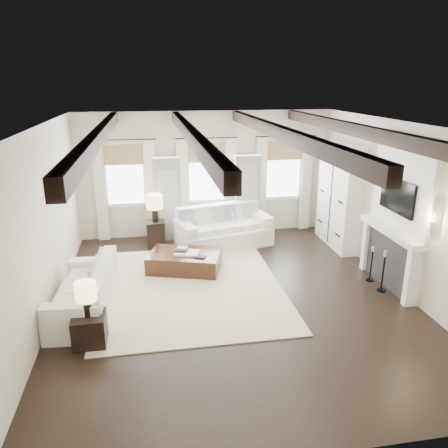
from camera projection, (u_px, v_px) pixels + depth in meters
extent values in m
plane|color=black|center=(234.00, 298.00, 8.26)|extent=(7.50, 7.50, 0.00)
cube|color=beige|center=(206.00, 174.00, 11.27)|extent=(6.50, 0.04, 3.20)
cube|color=beige|center=(308.00, 330.00, 4.25)|extent=(6.50, 0.04, 3.20)
cube|color=beige|center=(42.00, 227.00, 7.23)|extent=(0.04, 7.50, 3.20)
cube|color=beige|center=(402.00, 208.00, 8.29)|extent=(0.04, 7.50, 3.20)
cube|color=white|center=(235.00, 126.00, 7.26)|extent=(6.50, 7.50, 0.04)
cube|color=black|center=(99.00, 136.00, 6.94)|extent=(0.16, 7.40, 0.22)
cube|color=black|center=(190.00, 134.00, 7.17)|extent=(0.16, 7.40, 0.22)
cube|color=black|center=(278.00, 132.00, 7.42)|extent=(0.16, 7.40, 0.22)
cube|color=black|center=(358.00, 130.00, 7.65)|extent=(0.16, 7.40, 0.22)
cube|color=white|center=(125.00, 176.00, 10.89)|extent=(0.90, 0.03, 1.45)
cube|color=#A18250|center=(123.00, 155.00, 10.67)|extent=(0.94, 0.04, 0.50)
cube|color=silver|center=(101.00, 192.00, 10.82)|extent=(0.28, 0.08, 2.50)
cube|color=silver|center=(151.00, 190.00, 11.02)|extent=(0.28, 0.08, 2.50)
cylinder|color=black|center=(122.00, 140.00, 10.51)|extent=(1.60, 0.02, 0.02)
cube|color=white|center=(206.00, 173.00, 11.22)|extent=(0.90, 0.03, 1.45)
cube|color=#A18250|center=(206.00, 153.00, 11.00)|extent=(0.94, 0.04, 0.50)
cube|color=silver|center=(183.00, 189.00, 11.15)|extent=(0.28, 0.08, 2.50)
cube|color=silver|center=(231.00, 187.00, 11.35)|extent=(0.28, 0.08, 2.50)
cylinder|color=black|center=(207.00, 138.00, 10.84)|extent=(1.60, 0.02, 0.02)
cube|color=white|center=(283.00, 170.00, 11.56)|extent=(0.90, 0.03, 1.45)
cube|color=#A18250|center=(285.00, 150.00, 11.33)|extent=(0.94, 0.04, 0.50)
cube|color=silver|center=(261.00, 186.00, 11.48)|extent=(0.28, 0.08, 2.50)
cube|color=silver|center=(306.00, 184.00, 11.68)|extent=(0.28, 0.08, 2.50)
cylinder|color=black|center=(286.00, 136.00, 11.17)|extent=(1.60, 0.02, 0.02)
cube|color=#AAA098|center=(168.00, 201.00, 11.08)|extent=(0.64, 0.38, 2.00)
cube|color=#B2B7BA|center=(168.00, 197.00, 10.85)|extent=(0.48, 0.02, 1.40)
cube|color=#AAA098|center=(166.00, 159.00, 10.75)|extent=(0.70, 0.42, 0.12)
cube|color=#AAA098|center=(246.00, 197.00, 11.42)|extent=(0.64, 0.38, 2.00)
cube|color=#B2B7BA|center=(248.00, 194.00, 11.18)|extent=(0.48, 0.02, 1.40)
cube|color=#AAA098|center=(247.00, 157.00, 11.08)|extent=(0.70, 0.42, 0.12)
cube|color=#242426|center=(391.00, 260.00, 8.60)|extent=(0.18, 1.50, 1.10)
cube|color=black|center=(389.00, 267.00, 8.64)|extent=(0.10, 0.90, 0.70)
cube|color=white|center=(413.00, 277.00, 7.83)|extent=(0.26, 0.14, 1.10)
cube|color=white|center=(369.00, 245.00, 9.36)|extent=(0.26, 0.14, 1.10)
cube|color=white|center=(391.00, 231.00, 8.40)|extent=(0.32, 1.90, 0.12)
cube|color=white|center=(403.00, 183.00, 8.12)|extent=(0.10, 1.90, 1.80)
cube|color=black|center=(398.00, 196.00, 8.19)|extent=(0.07, 1.10, 0.64)
cylinder|color=#FFD899|center=(432.00, 218.00, 7.24)|extent=(0.10, 0.10, 0.14)
cube|color=silver|center=(339.00, 196.00, 10.56)|extent=(0.40, 1.70, 2.50)
cube|color=black|center=(331.00, 196.00, 10.53)|extent=(0.01, 0.02, 2.40)
cube|color=beige|center=(190.00, 287.00, 8.67)|extent=(3.55, 4.16, 0.02)
cube|color=white|center=(224.00, 237.00, 10.80)|extent=(2.46, 1.56, 0.43)
cube|color=white|center=(218.00, 214.00, 10.99)|extent=(2.16, 0.77, 0.54)
cube|color=white|center=(185.00, 229.00, 10.30)|extent=(0.52, 1.02, 0.28)
cube|color=white|center=(260.00, 219.00, 11.07)|extent=(0.52, 1.02, 0.28)
cube|color=white|center=(201.00, 230.00, 10.41)|extent=(0.75, 0.78, 0.15)
cube|color=white|center=(225.00, 227.00, 10.66)|extent=(0.75, 0.78, 0.15)
cube|color=white|center=(248.00, 223.00, 10.90)|extent=(0.75, 0.78, 0.15)
cube|color=#668BA6|center=(190.00, 219.00, 10.50)|extent=(0.50, 0.34, 0.47)
cube|color=silver|center=(202.00, 217.00, 10.63)|extent=(0.50, 0.34, 0.47)
cube|color=beige|center=(214.00, 216.00, 10.75)|extent=(0.50, 0.34, 0.47)
cube|color=#668BA6|center=(226.00, 214.00, 10.88)|extent=(0.50, 0.34, 0.47)
cube|color=silver|center=(238.00, 213.00, 11.01)|extent=(0.50, 0.34, 0.47)
cube|color=beige|center=(250.00, 211.00, 11.13)|extent=(0.50, 0.34, 0.47)
cube|color=white|center=(85.00, 303.00, 7.67)|extent=(1.08, 2.13, 0.39)
cube|color=white|center=(103.00, 279.00, 7.56)|extent=(0.35, 1.98, 0.49)
cube|color=white|center=(92.00, 265.00, 8.42)|extent=(0.90, 0.32, 0.26)
cube|color=white|center=(71.00, 312.00, 6.71)|extent=(0.90, 0.32, 0.26)
cube|color=white|center=(87.00, 275.00, 8.12)|extent=(0.63, 0.59, 0.14)
cube|color=white|center=(80.00, 289.00, 7.58)|extent=(0.63, 0.59, 0.14)
cube|color=white|center=(73.00, 305.00, 7.04)|extent=(0.63, 0.59, 0.14)
cube|color=#668BA6|center=(100.00, 261.00, 8.23)|extent=(0.24, 0.43, 0.43)
cube|color=silver|center=(97.00, 269.00, 7.89)|extent=(0.24, 0.43, 0.43)
cube|color=beige|center=(93.00, 278.00, 7.54)|extent=(0.24, 0.43, 0.43)
cube|color=#668BA6|center=(89.00, 287.00, 7.19)|extent=(0.24, 0.43, 0.43)
cube|color=silver|center=(85.00, 298.00, 6.84)|extent=(0.24, 0.43, 0.43)
cube|color=black|center=(185.00, 262.00, 9.41)|extent=(1.72, 1.35, 0.39)
cube|color=white|center=(187.00, 253.00, 9.31)|extent=(0.59, 0.51, 0.04)
cube|color=#262628|center=(181.00, 250.00, 9.34)|extent=(0.31, 0.27, 0.04)
cube|color=beige|center=(182.00, 248.00, 9.38)|extent=(0.26, 0.23, 0.03)
cube|color=#262628|center=(200.00, 257.00, 9.12)|extent=(0.28, 0.24, 0.03)
cube|color=black|center=(90.00, 330.00, 6.74)|extent=(0.50, 0.50, 0.50)
cylinder|color=black|center=(87.00, 308.00, 6.62)|extent=(0.13, 0.13, 0.27)
cylinder|color=#F9D89E|center=(86.00, 291.00, 6.54)|extent=(0.33, 0.33, 0.29)
cube|color=black|center=(156.00, 234.00, 10.70)|extent=(0.44, 0.44, 0.65)
cylinder|color=black|center=(155.00, 215.00, 10.54)|extent=(0.15, 0.15, 0.33)
cylinder|color=#F9D89E|center=(154.00, 201.00, 10.44)|extent=(0.39, 0.39, 0.35)
cylinder|color=black|center=(381.00, 290.00, 8.54)|extent=(0.17, 0.17, 0.02)
cylinder|color=black|center=(383.00, 273.00, 8.42)|extent=(0.03, 0.03, 0.74)
cylinder|color=beige|center=(385.00, 254.00, 8.30)|extent=(0.06, 0.06, 0.11)
cylinder|color=black|center=(370.00, 280.00, 8.97)|extent=(0.15, 0.15, 0.02)
cylinder|color=black|center=(371.00, 266.00, 8.87)|extent=(0.03, 0.03, 0.66)
cylinder|color=beige|center=(373.00, 249.00, 8.75)|extent=(0.06, 0.06, 0.09)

